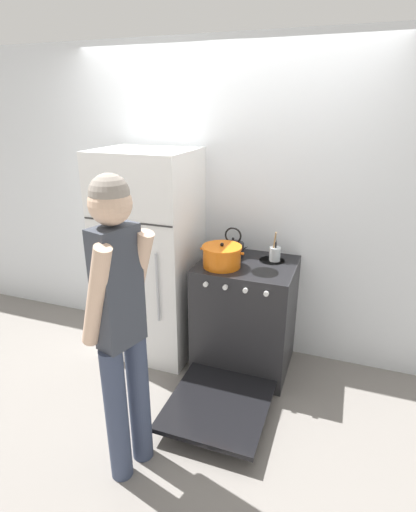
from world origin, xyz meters
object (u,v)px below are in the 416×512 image
object	(u,v)px
dutch_oven_pot	(222,256)
person	(120,319)
tea_kettle	(233,247)
stove_range	(244,318)
refrigerator	(150,256)
utensil_jar	(275,253)

from	to	relation	value
dutch_oven_pot	person	world-z (taller)	person
tea_kettle	person	bearing A→B (deg)	-99.14
stove_range	dutch_oven_pot	xyz separation A→B (m)	(-0.17, -0.09, 0.54)
refrigerator	utensil_jar	world-z (taller)	refrigerator
dutch_oven_pot	utensil_jar	distance (m)	0.44
refrigerator	person	distance (m)	1.30
dutch_oven_pot	tea_kettle	xyz separation A→B (m)	(0.01, 0.25, -0.01)
refrigerator	person	world-z (taller)	person
dutch_oven_pot	utensil_jar	bearing A→B (deg)	36.13
stove_range	utensil_jar	bearing A→B (deg)	42.53
tea_kettle	dutch_oven_pot	bearing A→B (deg)	-92.95
refrigerator	tea_kettle	bearing A→B (deg)	11.49
refrigerator	dutch_oven_pot	xyz separation A→B (m)	(0.67, -0.11, 0.13)
dutch_oven_pot	utensil_jar	xyz separation A→B (m)	(0.35, 0.26, -0.02)
stove_range	dutch_oven_pot	bearing A→B (deg)	-152.45
tea_kettle	stove_range	bearing A→B (deg)	-46.96
refrigerator	dutch_oven_pot	distance (m)	0.69
stove_range	dutch_oven_pot	distance (m)	0.58
stove_range	person	world-z (taller)	person
dutch_oven_pot	person	bearing A→B (deg)	-100.54
tea_kettle	utensil_jar	xyz separation A→B (m)	(0.34, 0.01, -0.01)
dutch_oven_pot	tea_kettle	bearing A→B (deg)	87.05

